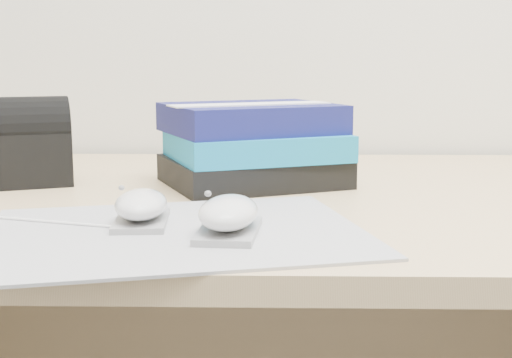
{
  "coord_description": "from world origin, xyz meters",
  "views": [
    {
      "loc": [
        -0.06,
        0.57,
        0.92
      ],
      "look_at": [
        -0.08,
        1.46,
        0.77
      ],
      "focal_mm": 50.0,
      "sensor_mm": 36.0,
      "label": 1
    }
  ],
  "objects_px": {
    "desk": "(307,330)",
    "pouch": "(22,142)",
    "mouse_rear": "(141,207)",
    "mouse_front": "(228,216)",
    "book_stack": "(253,145)"
  },
  "relations": [
    {
      "from": "pouch",
      "to": "desk",
      "type": "bearing_deg",
      "value": 1.6
    },
    {
      "from": "desk",
      "to": "mouse_front",
      "type": "distance_m",
      "value": 0.43
    },
    {
      "from": "desk",
      "to": "book_stack",
      "type": "xyz_separation_m",
      "value": [
        -0.09,
        -0.0,
        0.3
      ]
    },
    {
      "from": "desk",
      "to": "pouch",
      "type": "xyz_separation_m",
      "value": [
        -0.44,
        -0.01,
        0.3
      ]
    },
    {
      "from": "book_stack",
      "to": "desk",
      "type": "bearing_deg",
      "value": 0.66
    },
    {
      "from": "mouse_rear",
      "to": "mouse_front",
      "type": "bearing_deg",
      "value": -24.62
    },
    {
      "from": "book_stack",
      "to": "pouch",
      "type": "distance_m",
      "value": 0.35
    },
    {
      "from": "pouch",
      "to": "mouse_rear",
      "type": "bearing_deg",
      "value": -49.43
    },
    {
      "from": "mouse_front",
      "to": "book_stack",
      "type": "height_order",
      "value": "book_stack"
    },
    {
      "from": "book_stack",
      "to": "pouch",
      "type": "height_order",
      "value": "pouch"
    },
    {
      "from": "desk",
      "to": "mouse_rear",
      "type": "height_order",
      "value": "mouse_rear"
    },
    {
      "from": "mouse_front",
      "to": "book_stack",
      "type": "bearing_deg",
      "value": 86.74
    },
    {
      "from": "mouse_rear",
      "to": "pouch",
      "type": "bearing_deg",
      "value": 130.57
    },
    {
      "from": "mouse_front",
      "to": "pouch",
      "type": "relative_size",
      "value": 0.72
    },
    {
      "from": "desk",
      "to": "mouse_rear",
      "type": "xyz_separation_m",
      "value": [
        -0.21,
        -0.28,
        0.26
      ]
    }
  ]
}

